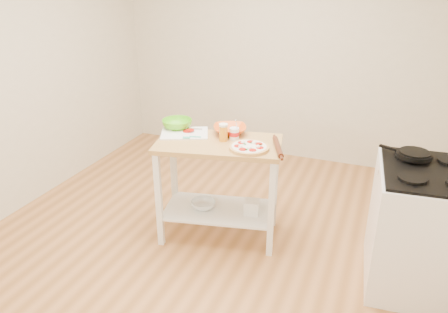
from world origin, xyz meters
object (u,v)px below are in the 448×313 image
orange_bowl (230,130)px  cutting_board (184,133)px  beer_pint (223,132)px  shelf_glass_bowl (203,205)px  knife (183,129)px  shelf_bin (251,207)px  prep_island (219,170)px  rolling_pin (278,147)px  pizza (249,147)px  skillet (413,155)px  yogurt_tub (234,134)px  green_bowl (177,124)px  gas_stove (421,228)px  spatula (191,137)px

orange_bowl → cutting_board: bearing=-157.7°
beer_pint → shelf_glass_bowl: beer_pint is taller
knife → shelf_bin: knife is taller
prep_island → rolling_pin: (0.50, 0.02, 0.28)m
pizza → knife: size_ratio=1.20×
skillet → pizza: skillet is taller
pizza → yogurt_tub: 0.25m
prep_island → green_bowl: 0.58m
prep_island → skillet: bearing=4.5°
cutting_board → green_bowl: green_bowl is taller
gas_stove → green_bowl: size_ratio=4.17×
cutting_board → orange_bowl: 0.40m
prep_island → shelf_glass_bowl: 0.37m
spatula → shelf_bin: (0.53, 0.06, -0.59)m
orange_bowl → spatula: bearing=-136.6°
spatula → rolling_pin: 0.74m
cutting_board → knife: cutting_board is taller
cutting_board → orange_bowl: bearing=-1.5°
rolling_pin → knife: bearing=172.4°
orange_bowl → rolling_pin: size_ratio=0.76×
orange_bowl → skillet: bearing=-3.9°
spatula → orange_bowl: size_ratio=0.51×
gas_stove → beer_pint: 1.67m
beer_pint → shelf_glass_bowl: (-0.16, -0.07, -0.68)m
cutting_board → knife: 0.09m
spatula → orange_bowl: bearing=27.6°
cutting_board → yogurt_tub: bearing=-18.9°
green_bowl → beer_pint: size_ratio=1.81×
beer_pint → shelf_glass_bowl: size_ratio=0.67×
yogurt_tub → green_bowl: bearing=174.3°
spatula → rolling_pin: (0.74, 0.04, 0.01)m
yogurt_tub → orange_bowl: bearing=126.4°
gas_stove → pizza: size_ratio=3.49×
knife → shelf_bin: bearing=-22.5°
skillet → beer_pint: bearing=-154.9°
knife → yogurt_tub: 0.50m
gas_stove → shelf_bin: bearing=171.4°
prep_island → green_bowl: (-0.47, 0.16, 0.30)m
pizza → orange_bowl: 0.38m
shelf_bin → yogurt_tub: bearing=159.4°
beer_pint → yogurt_tub: 0.10m
skillet → orange_bowl: 1.48m
cutting_board → rolling_pin: size_ratio=1.30×
gas_stove → yogurt_tub: bearing=169.1°
shelf_bin → beer_pint: bearing=179.2°
yogurt_tub → rolling_pin: (0.40, -0.09, -0.03)m
orange_bowl → rolling_pin: orange_bowl is taller
green_bowl → beer_pint: (0.49, -0.12, 0.03)m
rolling_pin → gas_stove: bearing=-3.1°
cutting_board → orange_bowl: size_ratio=1.72×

